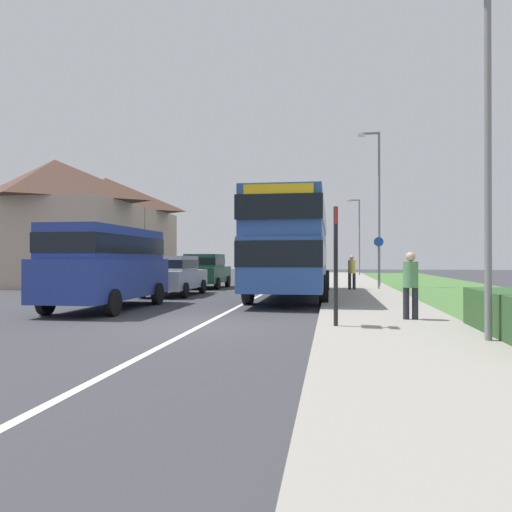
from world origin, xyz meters
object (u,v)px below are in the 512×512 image
(pedestrian_at_stop, at_px, (411,282))
(bus_stop_sign, at_px, (336,258))
(parked_van_blue, at_px, (107,261))
(pedestrian_walking_away, at_px, (352,271))
(double_decker_bus, at_px, (292,242))
(parked_car_silver, at_px, (173,274))
(cycle_route_sign, at_px, (379,261))
(street_lamp_far, at_px, (358,232))
(parked_car_dark_green, at_px, (205,270))
(street_lamp_near, at_px, (482,81))
(street_lamp_mid, at_px, (377,199))

(pedestrian_at_stop, distance_m, bus_stop_sign, 2.27)
(parked_van_blue, bearing_deg, pedestrian_walking_away, 49.62)
(double_decker_bus, relative_size, parked_car_silver, 2.42)
(cycle_route_sign, xyz_separation_m, street_lamp_far, (0.12, 20.21, 2.44))
(parked_van_blue, relative_size, parked_car_silver, 1.28)
(parked_van_blue, height_order, pedestrian_at_stop, parked_van_blue)
(cycle_route_sign, bearing_deg, parked_car_dark_green, 172.20)
(street_lamp_near, bearing_deg, bus_stop_sign, 149.33)
(pedestrian_walking_away, bearing_deg, pedestrian_at_stop, -85.43)
(pedestrian_at_stop, height_order, bus_stop_sign, bus_stop_sign)
(parked_car_silver, xyz_separation_m, pedestrian_at_stop, (8.22, -7.76, 0.08))
(pedestrian_at_stop, bearing_deg, parked_van_blue, 165.61)
(street_lamp_near, xyz_separation_m, street_lamp_mid, (-0.22, 17.02, -0.01))
(street_lamp_mid, bearing_deg, pedestrian_walking_away, -114.20)
(parked_van_blue, bearing_deg, street_lamp_far, 73.31)
(double_decker_bus, xyz_separation_m, pedestrian_walking_away, (2.41, 3.81, -1.17))
(street_lamp_mid, xyz_separation_m, street_lamp_far, (-0.03, 17.78, -0.70))
(parked_car_silver, height_order, street_lamp_mid, street_lamp_mid)
(pedestrian_walking_away, xyz_separation_m, cycle_route_sign, (1.25, 0.71, 0.45))
(bus_stop_sign, height_order, street_lamp_near, street_lamp_near)
(pedestrian_walking_away, xyz_separation_m, bus_stop_sign, (-0.83, -12.42, 0.56))
(cycle_route_sign, relative_size, street_lamp_near, 0.31)
(street_lamp_near, bearing_deg, parked_car_dark_green, 119.61)
(double_decker_bus, height_order, bus_stop_sign, double_decker_bus)
(parked_van_blue, bearing_deg, bus_stop_sign, -27.78)
(parked_van_blue, relative_size, cycle_route_sign, 2.16)
(parked_car_silver, relative_size, pedestrian_at_stop, 2.54)
(pedestrian_at_stop, bearing_deg, cycle_route_sign, 88.19)
(parked_car_dark_green, height_order, street_lamp_far, street_lamp_far)
(street_lamp_mid, relative_size, street_lamp_far, 1.20)
(street_lamp_mid, bearing_deg, parked_car_silver, -143.68)
(parked_car_dark_green, bearing_deg, street_lamp_far, 65.42)
(parked_car_silver, bearing_deg, pedestrian_walking_away, 24.17)
(parked_van_blue, xyz_separation_m, parked_car_silver, (0.22, 5.59, -0.54))
(double_decker_bus, xyz_separation_m, street_lamp_far, (3.79, 24.73, 1.72))
(bus_stop_sign, relative_size, street_lamp_mid, 0.32)
(double_decker_bus, height_order, street_lamp_near, street_lamp_near)
(street_lamp_near, height_order, street_lamp_far, street_lamp_near)
(pedestrian_walking_away, distance_m, street_lamp_far, 21.16)
(parked_van_blue, relative_size, street_lamp_mid, 0.68)
(pedestrian_walking_away, bearing_deg, parked_car_dark_green, 165.58)
(pedestrian_at_stop, relative_size, pedestrian_walking_away, 1.00)
(bus_stop_sign, bearing_deg, street_lamp_near, -30.67)
(double_decker_bus, distance_m, street_lamp_far, 25.08)
(double_decker_bus, distance_m, parked_car_dark_green, 7.62)
(pedestrian_at_stop, relative_size, street_lamp_near, 0.21)
(pedestrian_walking_away, bearing_deg, cycle_route_sign, 29.43)
(bus_stop_sign, bearing_deg, parked_car_dark_green, 114.42)
(parked_car_dark_green, relative_size, cycle_route_sign, 1.57)
(cycle_route_sign, xyz_separation_m, street_lamp_mid, (0.16, 2.43, 3.13))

